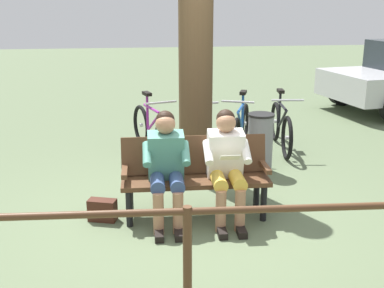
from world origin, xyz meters
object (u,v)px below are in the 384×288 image
Objects in this scene: litter_bin at (260,143)px; bicycle_red at (195,131)px; bench at (195,171)px; person_reading at (227,161)px; handbag at (102,210)px; bicycle_purple at (152,131)px; person_companion at (166,163)px; bicycle_black at (281,127)px; bicycle_blue at (241,129)px; tree_trunk at (196,37)px.

bicycle_red reaches higher than litter_bin.
person_reading reaches higher than bench.
handbag is at bearing 4.54° from bench.
bicycle_purple is at bearing -72.97° from person_reading.
person_companion reaches higher than bicycle_black.
bicycle_blue is at bearing -79.40° from bicycle_black.
tree_trunk is 2.33m from bicycle_black.
bicycle_purple reaches higher than litter_bin.
person_companion is 0.89m from handbag.
bench is 2.45m from bicycle_blue.
tree_trunk reaches higher than handbag.
bicycle_red and bicycle_purple have the same top height.
tree_trunk reaches higher than bicycle_red.
person_reading is 2.81m from bicycle_black.
person_companion is at bearing 70.37° from tree_trunk.
bicycle_red is (-0.31, -2.19, -0.15)m from bench.
bicycle_blue is (-0.72, -2.39, -0.31)m from person_reading.
person_companion is 0.72× the size of bicycle_red.
bench is 0.44× the size of tree_trunk.
bicycle_black is at bearing 70.81° from bicycle_purple.
person_reading is 4.00× the size of handbag.
bicycle_red is at bearing -120.69° from handbag.
person_reading is at bearing 179.95° from person_companion.
bicycle_blue is at bearing -86.89° from litter_bin.
bicycle_blue is (0.67, 0.04, 0.00)m from bicycle_black.
litter_bin is 0.52× the size of bicycle_blue.
bicycle_red is (-0.12, -0.91, -1.49)m from tree_trunk.
bicycle_purple is (0.54, -1.03, -1.49)m from tree_trunk.
person_companion reaches higher than litter_bin.
bench is 1.35× the size of person_reading.
bicycle_purple is (1.44, -1.05, -0.05)m from litter_bin.
tree_trunk is at bearing -21.38° from bicycle_blue.
bench is 1.67m from litter_bin.
tree_trunk is 1.75m from bicycle_red.
tree_trunk is at bearing -132.22° from handbag.
person_reading is 1.45m from handbag.
handbag is (1.33, -0.13, -0.54)m from person_reading.
person_reading is 1.00× the size of person_companion.
bicycle_purple is at bearing -79.32° from bench.
bicycle_purple is (1.38, -0.10, 0.00)m from bicycle_blue.
bicycle_blue and bicycle_purple have the same top height.
person_companion is at bearing -0.05° from person_reading.
bicycle_black reaches higher than handbag.
person_reading reaches higher than bicycle_red.
person_reading is 0.33× the size of tree_trunk.
bench is 0.39m from person_companion.
bicycle_blue is 0.98× the size of bicycle_purple.
bicycle_blue is at bearing 68.44° from bicycle_purple.
bench reaches higher than litter_bin.
bicycle_purple is at bearing -107.10° from bicycle_red.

